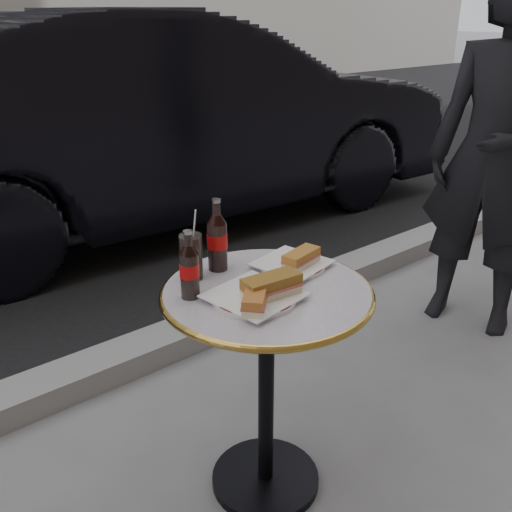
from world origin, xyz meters
TOP-DOWN VIEW (x-y plane):
  - ground at (0.00, 0.00)m, footprint 80.00×80.00m
  - curb at (0.00, 0.90)m, footprint 40.00×0.20m
  - bistro_table at (0.00, 0.00)m, footprint 0.62×0.62m
  - plate_left at (-0.07, -0.03)m, footprint 0.24×0.24m
  - plate_right at (0.16, 0.07)m, footprint 0.22×0.22m
  - sandwich_left_a at (-0.11, -0.08)m, footprint 0.14×0.14m
  - sandwich_left_b at (-0.04, -0.06)m, footprint 0.17×0.09m
  - sandwich_right at (0.17, 0.04)m, footprint 0.14×0.09m
  - cola_bottle_left at (-0.20, 0.10)m, footprint 0.07×0.07m
  - cola_bottle_right at (-0.03, 0.20)m, footprint 0.08×0.08m
  - cola_glass at (-0.13, 0.20)m, footprint 0.09×0.09m
  - parked_car at (1.18, 2.52)m, footprint 1.87×4.61m
  - pedestrian at (1.54, 0.18)m, footprint 0.57×0.71m

SIDE VIEW (x-z plane):
  - ground at x=0.00m, z-range 0.00..0.00m
  - curb at x=0.00m, z-range -0.01..0.11m
  - bistro_table at x=0.00m, z-range 0.00..0.73m
  - plate_right at x=0.16m, z-range 0.73..0.74m
  - plate_left at x=-0.07m, z-range 0.73..0.75m
  - parked_car at x=1.18m, z-range 0.00..1.48m
  - sandwich_right at x=0.17m, z-range 0.74..0.79m
  - sandwich_left_a at x=-0.11m, z-range 0.75..0.79m
  - sandwich_left_b at x=-0.04m, z-range 0.75..0.80m
  - cola_glass at x=-0.13m, z-range 0.73..0.87m
  - cola_bottle_left at x=-0.20m, z-range 0.73..0.93m
  - cola_bottle_right at x=-0.03m, z-range 0.73..0.96m
  - pedestrian at x=1.54m, z-range 0.00..1.70m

